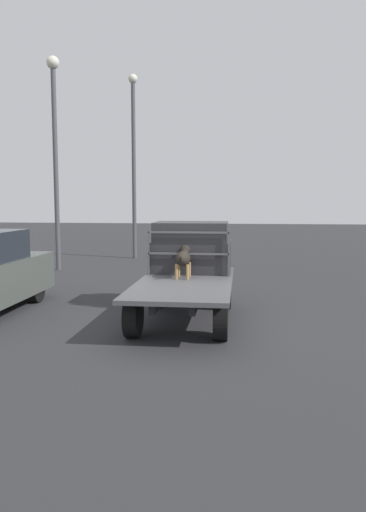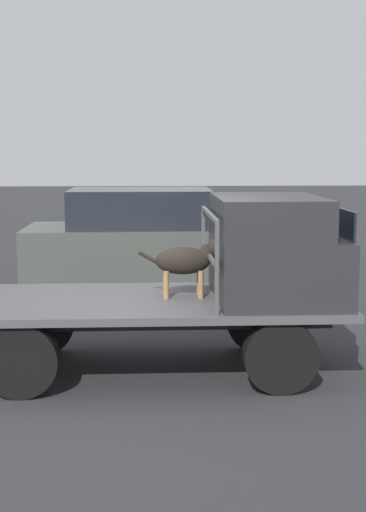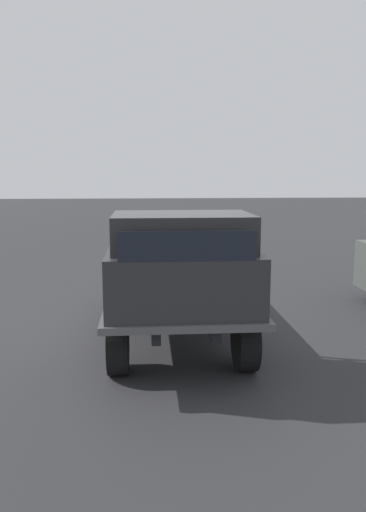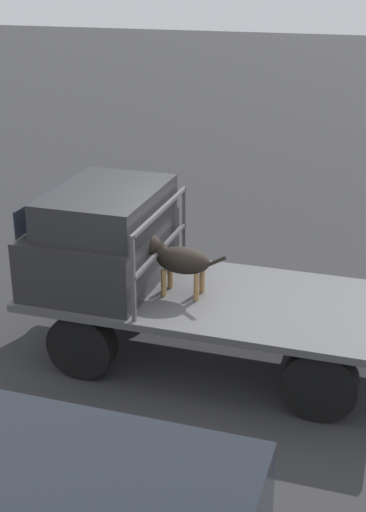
% 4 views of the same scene
% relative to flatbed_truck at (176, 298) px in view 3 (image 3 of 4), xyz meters
% --- Properties ---
extents(ground_plane, '(80.00, 80.00, 0.00)m').
position_rel_flatbed_truck_xyz_m(ground_plane, '(0.00, 0.00, -0.59)').
color(ground_plane, '#2D2D30').
extents(flatbed_truck, '(4.12, 1.84, 0.81)m').
position_rel_flatbed_truck_xyz_m(flatbed_truck, '(0.00, 0.00, 0.00)').
color(flatbed_truck, black).
rests_on(flatbed_truck, ground).
extents(truck_cab, '(1.31, 1.72, 1.10)m').
position_rel_flatbed_truck_xyz_m(truck_cab, '(1.32, 0.00, 0.74)').
color(truck_cab, '#28282B').
rests_on(truck_cab, flatbed_truck).
extents(truck_headboard, '(0.04, 1.72, 0.93)m').
position_rel_flatbed_truck_xyz_m(truck_headboard, '(0.63, 0.00, 0.83)').
color(truck_headboard, '#4C4C4F').
rests_on(truck_headboard, flatbed_truck).
extents(dog, '(1.02, 0.30, 0.68)m').
position_rel_flatbed_truck_xyz_m(dog, '(0.44, 0.08, 0.63)').
color(dog, '#9E7547').
rests_on(dog, flatbed_truck).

